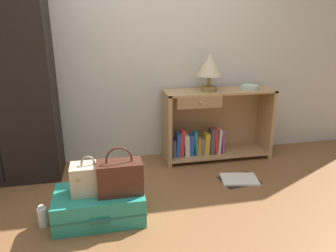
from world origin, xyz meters
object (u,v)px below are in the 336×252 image
table_lamp (210,67)px  suitcase_large (100,205)px  bookshelf (212,126)px  bottle (43,217)px  bowl (250,87)px  open_book_on_floor (239,179)px  handbag (120,177)px  train_case (89,178)px

table_lamp → suitcase_large: (-1.18, -0.93, -0.91)m
bookshelf → bottle: size_ratio=6.82×
bookshelf → bowl: size_ratio=6.33×
bowl → open_book_on_floor: bowl is taller
suitcase_large → open_book_on_floor: (1.33, 0.36, -0.11)m
table_lamp → suitcase_large: size_ratio=0.57×
table_lamp → handbag: (-1.01, -0.98, -0.66)m
suitcase_large → handbag: (0.16, -0.05, 0.25)m
bookshelf → table_lamp: size_ratio=3.07×
bowl → train_case: bearing=-152.0°
bookshelf → bottle: bookshelf is taller
handbag → bottle: size_ratio=2.13×
bowl → suitcase_large: (-1.63, -0.91, -0.68)m
bowl → bookshelf: bearing=173.0°
bookshelf → bottle: 1.96m
bookshelf → handbag: size_ratio=3.20×
bowl → handbag: bearing=-146.9°
bowl → bottle: size_ratio=1.08×
suitcase_large → train_case: (-0.06, 0.01, 0.23)m
table_lamp → train_case: size_ratio=1.30×
train_case → bottle: bearing=-176.1°
bowl → train_case: (-1.70, -0.90, -0.45)m
bowl → handbag: (-1.47, -0.96, -0.43)m
train_case → open_book_on_floor: bearing=14.2°
suitcase_large → train_case: 0.24m
train_case → handbag: 0.23m
bookshelf → bowl: bearing=-7.0°
suitcase_large → handbag: handbag is taller
train_case → open_book_on_floor: 1.47m
bookshelf → open_book_on_floor: (0.08, -0.60, -0.36)m
bowl → bottle: bearing=-155.8°
suitcase_large → open_book_on_floor: bearing=15.1°
suitcase_large → handbag: 0.30m
handbag → open_book_on_floor: (1.16, 0.41, -0.36)m
table_lamp → bottle: table_lamp is taller
table_lamp → suitcase_large: 1.75m
bookshelf → handbag: 1.48m
bookshelf → table_lamp: table_lamp is taller
table_lamp → bowl: table_lamp is taller
handbag → open_book_on_floor: size_ratio=0.94×
train_case → handbag: handbag is taller
bookshelf → table_lamp: bearing=-158.5°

